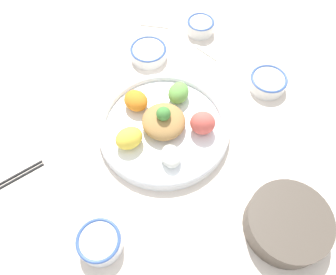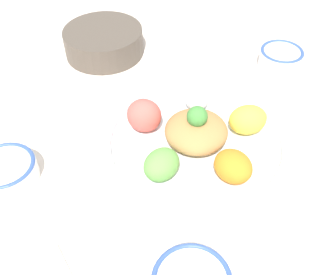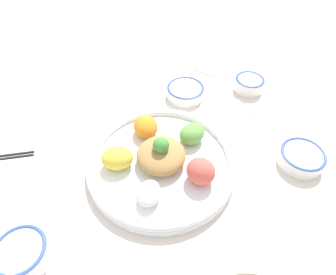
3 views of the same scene
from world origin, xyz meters
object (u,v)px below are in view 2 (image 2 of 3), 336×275
(sauce_bowl_dark, at_px, (6,170))
(rice_bowl_plain, at_px, (281,58))
(serving_spoon_main, at_px, (55,250))
(salad_platter, at_px, (196,139))
(side_serving_bowl, at_px, (104,40))

(sauce_bowl_dark, xyz_separation_m, rice_bowl_plain, (0.47, 0.40, 0.01))
(rice_bowl_plain, distance_m, serving_spoon_main, 0.62)
(salad_platter, xyz_separation_m, serving_spoon_main, (-0.18, -0.24, -0.02))
(sauce_bowl_dark, distance_m, rice_bowl_plain, 0.62)
(rice_bowl_plain, relative_size, side_serving_bowl, 0.52)
(rice_bowl_plain, relative_size, serving_spoon_main, 0.81)
(side_serving_bowl, relative_size, serving_spoon_main, 1.55)
(side_serving_bowl, distance_m, serving_spoon_main, 0.52)
(rice_bowl_plain, bearing_deg, salad_platter, -120.27)
(rice_bowl_plain, bearing_deg, serving_spoon_main, -123.83)
(side_serving_bowl, bearing_deg, salad_platter, -49.15)
(salad_platter, bearing_deg, side_serving_bowl, 130.85)
(salad_platter, distance_m, rice_bowl_plain, 0.33)
(side_serving_bowl, bearing_deg, serving_spoon_main, -83.09)
(sauce_bowl_dark, height_order, serving_spoon_main, sauce_bowl_dark)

